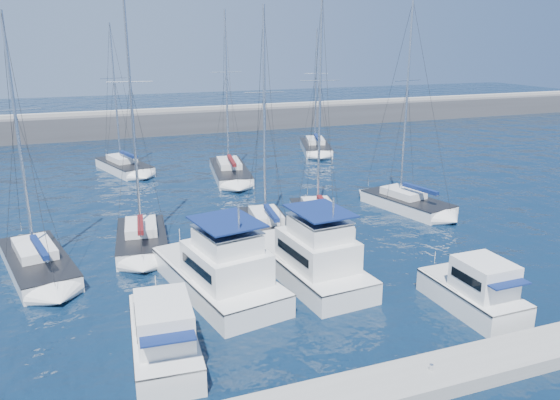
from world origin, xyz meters
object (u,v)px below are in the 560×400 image
object	(u,v)px
motor_yacht_stbd_inner	(311,260)
motor_yacht_stbd_outer	(475,293)
motor_yacht_port_outer	(164,336)
sailboat_mid_c	(267,227)
motor_yacht_port_inner	(220,273)
sailboat_mid_b	(142,239)
sailboat_back_a	(124,166)
sailboat_back_b	(230,172)
sailboat_mid_d	(320,217)
sailboat_mid_e	(407,203)
sailboat_back_c	(316,147)
sailboat_mid_a	(38,263)

from	to	relation	value
motor_yacht_stbd_inner	motor_yacht_stbd_outer	world-z (taller)	motor_yacht_stbd_inner
motor_yacht_port_outer	sailboat_mid_c	world-z (taller)	sailboat_mid_c
motor_yacht_port_inner	sailboat_mid_b	bearing A→B (deg)	99.45
motor_yacht_stbd_outer	motor_yacht_port_outer	bearing A→B (deg)	174.39
motor_yacht_port_inner	sailboat_mid_c	world-z (taller)	sailboat_mid_c
sailboat_back_a	sailboat_back_b	xyz separation A→B (m)	(9.40, -5.88, -0.01)
sailboat_mid_d	motor_yacht_stbd_outer	bearing A→B (deg)	-71.47
motor_yacht_stbd_outer	sailboat_mid_e	xyz separation A→B (m)	(6.23, 15.44, -0.40)
motor_yacht_stbd_inner	sailboat_back_c	xyz separation A→B (m)	(15.02, 32.56, -0.62)
motor_yacht_stbd_outer	sailboat_mid_b	bearing A→B (deg)	134.04
sailboat_mid_b	sailboat_back_b	world-z (taller)	sailboat_mid_b
motor_yacht_stbd_inner	sailboat_back_b	world-z (taller)	sailboat_back_b
sailboat_mid_c	sailboat_back_a	size ratio (longest dim) A/B	1.04
sailboat_mid_a	sailboat_back_c	distance (m)	39.24
motor_yacht_stbd_inner	sailboat_mid_a	distance (m)	15.72
motor_yacht_port_outer	sailboat_back_c	bearing A→B (deg)	61.60
motor_yacht_port_inner	sailboat_mid_b	distance (m)	8.76
motor_yacht_stbd_inner	sailboat_mid_e	xyz separation A→B (m)	(12.30, 9.16, -0.59)
sailboat_mid_b	sailboat_mid_c	bearing A→B (deg)	2.13
sailboat_mid_a	motor_yacht_port_inner	bearing A→B (deg)	-48.07
sailboat_back_b	sailboat_back_c	world-z (taller)	sailboat_back_b
sailboat_mid_d	sailboat_mid_a	bearing A→B (deg)	-162.55
sailboat_mid_c	sailboat_back_b	world-z (taller)	sailboat_back_b
motor_yacht_port_inner	motor_yacht_stbd_inner	bearing A→B (deg)	-11.19
motor_yacht_port_outer	motor_yacht_stbd_inner	world-z (taller)	motor_yacht_stbd_inner
sailboat_mid_b	sailboat_mid_d	distance (m)	12.61
sailboat_mid_a	sailboat_back_b	xyz separation A→B (m)	(16.46, 17.73, -0.00)
sailboat_mid_a	sailboat_mid_b	distance (m)	6.32
motor_yacht_stbd_inner	sailboat_mid_a	bearing A→B (deg)	150.55
sailboat_back_a	sailboat_back_b	size ratio (longest dim) A/B	0.93
motor_yacht_port_inner	motor_yacht_stbd_outer	world-z (taller)	motor_yacht_port_inner
sailboat_mid_d	motor_yacht_port_inner	bearing A→B (deg)	-127.08
sailboat_mid_a	sailboat_mid_d	bearing A→B (deg)	-7.28
motor_yacht_port_outer	sailboat_mid_d	world-z (taller)	sailboat_mid_d
motor_yacht_stbd_inner	sailboat_back_c	size ratio (longest dim) A/B	0.68
motor_yacht_stbd_outer	sailboat_back_a	distance (m)	38.74
sailboat_mid_c	sailboat_back_c	bearing A→B (deg)	66.14
motor_yacht_stbd_outer	sailboat_mid_e	world-z (taller)	sailboat_mid_e
sailboat_mid_c	motor_yacht_stbd_outer	bearing A→B (deg)	-59.87
motor_yacht_stbd_inner	sailboat_mid_b	world-z (taller)	sailboat_mid_b
sailboat_mid_a	sailboat_mid_d	size ratio (longest dim) A/B	0.90
sailboat_mid_b	sailboat_back_b	distance (m)	19.09
sailboat_mid_d	sailboat_back_a	xyz separation A→B (m)	(-11.64, 21.82, -0.02)
sailboat_mid_d	sailboat_back_c	world-z (taller)	sailboat_mid_d
motor_yacht_stbd_outer	sailboat_mid_c	xyz separation A→B (m)	(-5.94, 13.86, -0.40)
sailboat_mid_b	sailboat_mid_e	distance (m)	20.53
motor_yacht_port_outer	motor_yacht_port_inner	size ratio (longest dim) A/B	0.72
sailboat_back_c	sailboat_mid_a	bearing A→B (deg)	-120.47
motor_yacht_port_outer	sailboat_mid_e	size ratio (longest dim) A/B	0.46
sailboat_back_a	motor_yacht_stbd_inner	bearing A→B (deg)	-94.10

